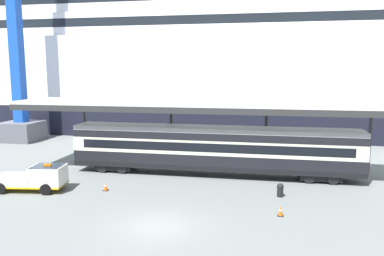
% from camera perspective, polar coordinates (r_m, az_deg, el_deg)
% --- Properties ---
extents(ground_plane, '(400.00, 400.00, 0.00)m').
position_cam_1_polar(ground_plane, '(22.58, -5.23, -14.37)').
color(ground_plane, slate).
extents(cruise_ship, '(179.51, 31.49, 44.92)m').
position_cam_1_polar(cruise_ship, '(66.05, -5.15, 14.32)').
color(cruise_ship, black).
rests_on(cruise_ship, ground).
extents(platform_canopy, '(34.68, 5.45, 6.16)m').
position_cam_1_polar(platform_canopy, '(32.24, 3.33, 3.41)').
color(platform_canopy, silver).
rests_on(platform_canopy, ground).
extents(train_carriage, '(23.98, 2.81, 4.11)m').
position_cam_1_polar(train_carriage, '(32.35, 3.18, -3.01)').
color(train_carriage, black).
rests_on(train_carriage, ground).
extents(service_truck, '(5.42, 2.77, 2.02)m').
position_cam_1_polar(service_truck, '(30.69, -22.17, -6.81)').
color(service_truck, silver).
rests_on(service_truck, ground).
extents(traffic_cone_near, '(0.36, 0.36, 0.63)m').
position_cam_1_polar(traffic_cone_near, '(24.47, 13.05, -11.93)').
color(traffic_cone_near, black).
rests_on(traffic_cone_near, ground).
extents(traffic_cone_mid, '(0.36, 0.36, 0.65)m').
position_cam_1_polar(traffic_cone_mid, '(29.29, -12.71, -8.46)').
color(traffic_cone_mid, black).
rests_on(traffic_cone_mid, ground).
extents(quay_bollard, '(0.48, 0.48, 0.96)m').
position_cam_1_polar(quay_bollard, '(27.91, 12.98, -8.91)').
color(quay_bollard, black).
rests_on(quay_bollard, ground).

